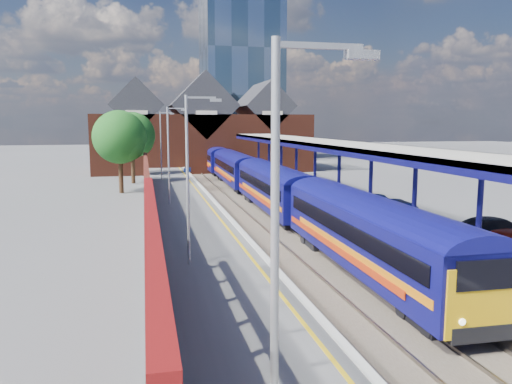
% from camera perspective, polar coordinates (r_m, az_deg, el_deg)
% --- Properties ---
extents(ground, '(240.00, 240.00, 0.00)m').
position_cam_1_polar(ground, '(45.70, -2.16, -0.74)').
color(ground, '#5B5B5E').
rests_on(ground, ground).
extents(ballast_bed, '(6.00, 76.00, 0.06)m').
position_cam_1_polar(ballast_bed, '(36.05, 0.75, -3.04)').
color(ballast_bed, '#473D33').
rests_on(ballast_bed, ground).
extents(rails, '(4.51, 76.00, 0.14)m').
position_cam_1_polar(rails, '(36.04, 0.75, -2.90)').
color(rails, slate).
rests_on(rails, ground).
extents(left_platform, '(5.00, 76.00, 1.00)m').
position_cam_1_polar(left_platform, '(35.12, -8.02, -2.63)').
color(left_platform, '#565659').
rests_on(left_platform, ground).
extents(right_platform, '(6.00, 76.00, 1.00)m').
position_cam_1_polar(right_platform, '(37.79, 9.64, -1.92)').
color(right_platform, '#565659').
rests_on(right_platform, ground).
extents(coping_left, '(0.30, 76.00, 0.05)m').
position_cam_1_polar(coping_left, '(35.29, -4.24, -1.66)').
color(coping_left, silver).
rests_on(coping_left, left_platform).
extents(coping_right, '(0.30, 76.00, 0.05)m').
position_cam_1_polar(coping_right, '(36.73, 5.54, -1.30)').
color(coping_right, silver).
rests_on(coping_right, right_platform).
extents(yellow_line, '(0.14, 76.00, 0.01)m').
position_cam_1_polar(yellow_line, '(35.21, -5.20, -1.72)').
color(yellow_line, yellow).
rests_on(yellow_line, left_platform).
extents(train, '(3.09, 65.94, 3.45)m').
position_cam_1_polar(train, '(46.20, -0.46, 2.01)').
color(train, '#0E0D5F').
rests_on(train, ground).
extents(canopy, '(4.50, 52.00, 4.48)m').
position_cam_1_polar(canopy, '(38.90, 8.00, 5.44)').
color(canopy, '#0F0E52').
rests_on(canopy, right_platform).
extents(lamp_post_a, '(1.48, 0.18, 7.00)m').
position_cam_1_polar(lamp_post_a, '(6.95, 3.26, -7.98)').
color(lamp_post_a, '#A5A8AA').
rests_on(lamp_post_a, left_platform).
extents(lamp_post_b, '(1.48, 0.18, 7.00)m').
position_cam_1_polar(lamp_post_b, '(20.60, -7.47, 2.57)').
color(lamp_post_b, '#A5A8AA').
rests_on(lamp_post_b, left_platform).
extents(lamp_post_c, '(1.48, 0.18, 7.00)m').
position_cam_1_polar(lamp_post_c, '(36.52, -9.77, 4.84)').
color(lamp_post_c, '#A5A8AA').
rests_on(lamp_post_c, left_platform).
extents(lamp_post_d, '(1.48, 0.18, 7.00)m').
position_cam_1_polar(lamp_post_d, '(52.49, -10.68, 5.73)').
color(lamp_post_d, '#A5A8AA').
rests_on(lamp_post_d, left_platform).
extents(platform_sign, '(0.55, 0.08, 2.50)m').
position_cam_1_polar(platform_sign, '(38.79, -7.84, 1.64)').
color(platform_sign, '#A5A8AA').
rests_on(platform_sign, left_platform).
extents(brick_wall, '(0.35, 50.00, 3.86)m').
position_cam_1_polar(brick_wall, '(28.32, -12.28, -1.27)').
color(brick_wall, '#582417').
rests_on(brick_wall, left_platform).
extents(station_building, '(30.00, 12.12, 13.78)m').
position_cam_1_polar(station_building, '(72.90, -6.23, 6.76)').
color(station_building, '#582417').
rests_on(station_building, ground).
extents(glass_tower, '(14.20, 14.20, 40.30)m').
position_cam_1_polar(glass_tower, '(97.08, -1.79, 15.82)').
color(glass_tower, '#425C72').
rests_on(glass_tower, ground).
extents(tree_near, '(5.20, 5.20, 8.10)m').
position_cam_1_polar(tree_near, '(50.40, -15.16, 5.91)').
color(tree_near, '#382314').
rests_on(tree_near, ground).
extents(tree_far, '(5.20, 5.20, 8.10)m').
position_cam_1_polar(tree_far, '(58.37, -13.85, 6.20)').
color(tree_far, '#382314').
rests_on(tree_far, ground).
extents(parked_car_dark, '(4.86, 2.22, 1.38)m').
position_cam_1_polar(parked_car_dark, '(26.84, 25.73, -4.05)').
color(parked_car_dark, black).
rests_on(parked_car_dark, right_platform).
extents(parked_car_blue, '(5.02, 3.07, 1.30)m').
position_cam_1_polar(parked_car_blue, '(33.26, 14.12, -1.38)').
color(parked_car_blue, navy).
rests_on(parked_car_blue, right_platform).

